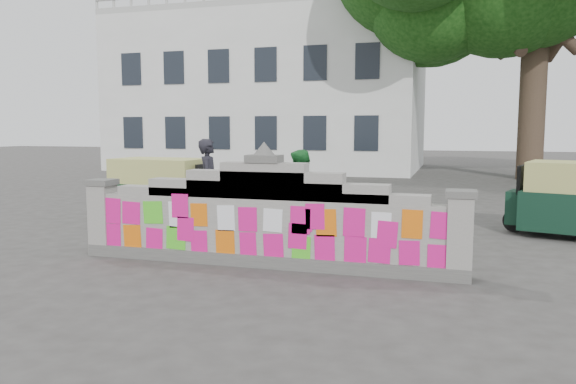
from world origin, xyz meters
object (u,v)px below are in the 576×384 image
Objects in this scene: cyclist_bike at (210,211)px; pedestrian at (299,195)px; rickshaw_left at (163,189)px; cyclist_rider at (209,194)px.

cyclist_bike is 1.90m from pedestrian.
rickshaw_left is at bearing -109.26° from pedestrian.
cyclist_rider reaches higher than rickshaw_left.
cyclist_rider is 1.86m from pedestrian.
cyclist_rider is 2.39m from rickshaw_left.
pedestrian reaches higher than cyclist_rider.
pedestrian reaches higher than cyclist_bike.
rickshaw_left is (-1.89, 1.46, 0.26)m from cyclist_bike.
cyclist_rider is 0.64× the size of rickshaw_left.
cyclist_bike is 1.12× the size of cyclist_rider.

